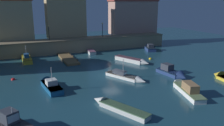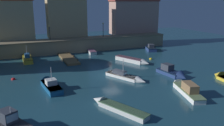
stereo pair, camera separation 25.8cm
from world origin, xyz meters
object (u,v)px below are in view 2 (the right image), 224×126
Objects in this scene: moored_boat_1 at (185,88)px; moored_boat_9 at (27,58)px; moored_boat_3 at (150,48)px; mooring_buoy_1 at (151,59)px; quay_lamp_0 at (49,30)px; mooring_buoy_0 at (13,80)px; quay_lamp_1 at (103,27)px; moored_boat_6 at (173,73)px; moored_boat_5 at (50,84)px; moored_boat_8 at (91,51)px; moored_boat_4 at (134,60)px; moored_boat_0 at (127,77)px; moored_boat_7 at (115,107)px.

moored_boat_9 is at bearing 50.44° from moored_boat_1.
moored_boat_3 is 8.47m from mooring_buoy_1.
quay_lamp_0 is 17.26m from mooring_buoy_0.
moored_boat_6 is at bearing -84.01° from quay_lamp_1.
moored_boat_5 is 6.50m from mooring_buoy_0.
moored_boat_8 is at bearing -84.84° from moored_boat_9.
quay_lamp_0 is at bearing -154.00° from moored_boat_6.
moored_boat_5 is 1.39× the size of moored_boat_8.
quay_lamp_0 is at bearing 38.08° from moored_boat_1.
moored_boat_8 reaches higher than mooring_buoy_1.
quay_lamp_0 is at bearing -160.65° from moored_boat_4.
moored_boat_6 is (2.65, 5.63, -0.06)m from moored_boat_1.
quay_lamp_0 reaches higher than moored_boat_0.
moored_boat_4 is at bearing 12.23° from moored_boat_1.
moored_boat_7 is (-12.07, -6.41, -0.13)m from moored_boat_6.
moored_boat_1 reaches higher than moored_boat_6.
mooring_buoy_1 is (21.24, -8.24, -0.47)m from moored_boat_9.
moored_boat_8 is at bearing -144.13° from quay_lamp_1.
moored_boat_0 is 1.34× the size of moored_boat_3.
mooring_buoy_0 is (-19.59, -1.63, -0.39)m from moored_boat_4.
moored_boat_3 is 0.67× the size of moored_boat_4.
moored_boat_4 is at bearing -151.13° from moored_boat_8.
moored_boat_9 is at bearing -139.81° from moored_boat_6.
moored_boat_3 is at bearing -64.35° from moored_boat_7.
moored_boat_1 is 6.23m from moored_boat_6.
moored_boat_4 is 1.61× the size of moored_boat_8.
moored_boat_5 reaches higher than moored_boat_7.
moored_boat_4 reaches higher than mooring_buoy_0.
moored_boat_8 is at bearing 23.77° from moored_boat_1.
moored_boat_3 reaches higher than mooring_buoy_0.
moored_boat_9 is (-25.69, 1.06, -0.00)m from moored_boat_3.
moored_boat_0 is 18.10m from moored_boat_8.
moored_boat_1 is 1.49× the size of moored_boat_3.
moored_boat_0 reaches higher than moored_boat_6.
quay_lamp_0 reaches higher than moored_boat_3.
moored_boat_6 reaches higher than moored_boat_7.
moored_boat_1 is (4.16, -6.96, 0.16)m from moored_boat_0.
moored_boat_7 is 16.53m from mooring_buoy_0.
moored_boat_4 is at bearing -175.39° from moored_boat_6.
moored_boat_0 reaches higher than moored_boat_8.
moored_boat_0 reaches higher than moored_boat_1.
moored_boat_4 is at bearing -47.19° from quay_lamp_0.
moored_boat_3 is 13.16m from moored_boat_8.
quay_lamp_1 is at bearing 15.28° from moored_boat_1.
mooring_buoy_0 is (-2.43, -10.68, -0.47)m from moored_boat_9.
moored_boat_6 is at bearing 177.50° from moored_boat_3.
moored_boat_4 is 18.51m from moored_boat_7.
moored_boat_8 reaches higher than moored_boat_7.
moored_boat_8 is at bearing -38.39° from moored_boat_7.
mooring_buoy_1 is (19.51, 7.41, -0.42)m from moored_boat_5.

